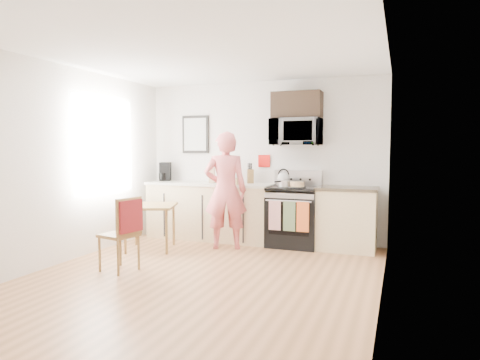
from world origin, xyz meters
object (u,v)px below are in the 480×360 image
at_px(microwave, 296,132).
at_px(dining_table, 150,210).
at_px(cake, 297,185).
at_px(person, 226,191).
at_px(chair, 126,224).
at_px(range, 294,218).

height_order(microwave, dining_table, microwave).
bearing_deg(microwave, cake, -72.22).
relative_size(person, cake, 6.88).
height_order(microwave, cake, microwave).
xyz_separation_m(microwave, cake, (0.09, -0.27, -0.80)).
height_order(chair, cake, cake).
bearing_deg(range, chair, -126.68).
bearing_deg(chair, range, 65.29).
bearing_deg(cake, dining_table, -158.16).
height_order(dining_table, chair, chair).
distance_m(person, cake, 1.07).
distance_m(person, chair, 1.73).
bearing_deg(cake, microwave, 107.78).
distance_m(range, microwave, 1.33).
distance_m(microwave, dining_table, 2.52).
bearing_deg(range, cake, -62.55).
xyz_separation_m(range, dining_table, (-1.95, -0.98, 0.16)).
xyz_separation_m(microwave, person, (-0.92, -0.63, -0.88)).
bearing_deg(dining_table, range, 26.80).
bearing_deg(chair, microwave, 66.61).
distance_m(microwave, person, 1.42).
relative_size(range, microwave, 1.53).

